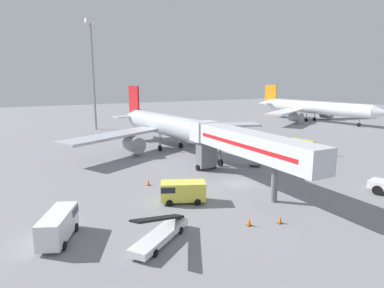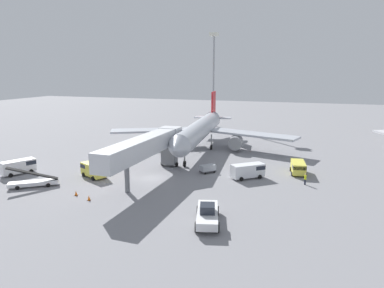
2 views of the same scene
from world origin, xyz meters
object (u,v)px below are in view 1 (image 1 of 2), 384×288
at_px(airplane_at_gate, 172,127).
at_px(service_van_mid_right, 182,191).
at_px(baggage_cart_rear_right, 255,161).
at_px(safety_cone_alpha, 148,183).
at_px(belt_loader_truck, 160,233).
at_px(service_van_mid_left, 292,153).
at_px(safety_cone_charlie, 280,220).
at_px(apron_light_mast, 92,55).
at_px(service_van_outer_right, 302,145).
at_px(safety_cone_bravo, 249,222).
at_px(service_van_near_center, 59,224).
at_px(airplane_background, 312,108).
at_px(jet_bridge, 240,143).
at_px(ground_crew_worker_foreground, 331,151).

xyz_separation_m(airplane_at_gate, service_van_mid_right, (-10.58, -24.48, -3.08)).
bearing_deg(baggage_cart_rear_right, safety_cone_alpha, -176.59).
relative_size(airplane_at_gate, safety_cone_alpha, 59.02).
distance_m(belt_loader_truck, service_van_mid_left, 32.75).
distance_m(airplane_at_gate, safety_cone_alpha, 21.30).
relative_size(service_van_mid_right, baggage_cart_rear_right, 1.84).
bearing_deg(safety_cone_charlie, apron_light_mast, 90.99).
relative_size(service_van_outer_right, safety_cone_bravo, 7.37).
relative_size(service_van_near_center, airplane_background, 0.12).
bearing_deg(baggage_cart_rear_right, safety_cone_bravo, -131.22).
height_order(safety_cone_alpha, safety_cone_bravo, safety_cone_alpha).
xyz_separation_m(service_van_mid_right, service_van_near_center, (-12.61, -2.51, 0.06)).
relative_size(safety_cone_charlie, airplane_background, 0.01).
xyz_separation_m(jet_bridge, safety_cone_charlie, (-3.50, -10.82, -4.96)).
height_order(jet_bridge, safety_cone_charlie, jet_bridge).
bearing_deg(safety_cone_bravo, safety_cone_charlie, -19.71).
bearing_deg(apron_light_mast, safety_cone_bravo, -91.39).
bearing_deg(safety_cone_charlie, baggage_cart_rear_right, 56.41).
xyz_separation_m(service_van_mid_left, apron_light_mast, (-19.60, 50.86, 17.92)).
relative_size(safety_cone_alpha, apron_light_mast, 0.03).
bearing_deg(safety_cone_bravo, service_van_mid_right, 108.23).
bearing_deg(belt_loader_truck, airplane_background, 33.57).
height_order(ground_crew_worker_foreground, safety_cone_charlie, ground_crew_worker_foreground).
distance_m(service_van_outer_right, apron_light_mast, 56.30).
distance_m(jet_bridge, service_van_outer_right, 25.06).
bearing_deg(apron_light_mast, baggage_cart_rear_right, -75.86).
xyz_separation_m(safety_cone_alpha, apron_light_mast, (5.30, 51.08, 18.88)).
bearing_deg(safety_cone_charlie, ground_crew_worker_foreground, 30.40).
bearing_deg(service_van_mid_right, apron_light_mast, 85.80).
distance_m(belt_loader_truck, airplane_background, 89.08).
relative_size(baggage_cart_rear_right, safety_cone_bravo, 4.20).
distance_m(airplane_at_gate, apron_light_mast, 37.36).
relative_size(service_van_near_center, apron_light_mast, 0.19).
height_order(safety_cone_charlie, apron_light_mast, apron_light_mast).
relative_size(airplane_at_gate, ground_crew_worker_foreground, 24.43).
relative_size(service_van_near_center, safety_cone_alpha, 7.58).
bearing_deg(safety_cone_charlie, service_van_outer_right, 39.41).
bearing_deg(belt_loader_truck, service_van_mid_right, 51.49).
height_order(belt_loader_truck, ground_crew_worker_foreground, belt_loader_truck).
xyz_separation_m(jet_bridge, airplane_background, (59.65, 40.46, -1.03)).
bearing_deg(apron_light_mast, belt_loader_truck, -98.59).
bearing_deg(belt_loader_truck, service_van_near_center, 147.33).
height_order(safety_cone_bravo, safety_cone_charlie, safety_cone_charlie).
bearing_deg(safety_cone_bravo, belt_loader_truck, 172.67).
bearing_deg(airplane_background, jet_bridge, -145.85).
height_order(service_van_mid_right, baggage_cart_rear_right, service_van_mid_right).
relative_size(service_van_mid_left, airplane_background, 0.12).
distance_m(belt_loader_truck, safety_cone_charlie, 11.22).
distance_m(belt_loader_truck, baggage_cart_rear_right, 27.08).
height_order(service_van_outer_right, safety_cone_bravo, service_van_outer_right).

